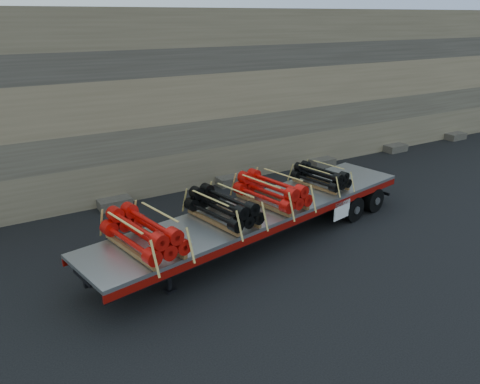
% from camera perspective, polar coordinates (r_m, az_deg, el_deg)
% --- Properties ---
extents(ground, '(120.00, 120.00, 0.00)m').
position_cam_1_polar(ground, '(15.21, 1.22, -5.53)').
color(ground, black).
rests_on(ground, ground).
extents(rock_wall, '(44.00, 3.00, 7.00)m').
position_cam_1_polar(rock_wall, '(19.71, -9.00, 11.06)').
color(rock_wall, '#7A6B54').
rests_on(rock_wall, ground).
extents(trailer, '(11.88, 4.38, 1.17)m').
position_cam_1_polar(trailer, '(14.71, 2.53, -3.98)').
color(trailer, '#ACAFB4').
rests_on(trailer, ground).
extents(bundle_front, '(1.63, 2.59, 0.85)m').
position_cam_1_polar(bundle_front, '(12.03, -11.66, -4.99)').
color(bundle_front, red).
rests_on(bundle_front, trailer).
extents(bundle_midfront, '(1.53, 2.43, 0.80)m').
position_cam_1_polar(bundle_midfront, '(13.38, -2.08, -1.97)').
color(bundle_midfront, black).
rests_on(bundle_midfront, trailer).
extents(bundle_midrear, '(1.59, 2.52, 0.83)m').
position_cam_1_polar(bundle_midrear, '(14.63, 3.87, 0.08)').
color(bundle_midrear, red).
rests_on(bundle_midrear, trailer).
extents(bundle_rear, '(1.30, 2.06, 0.68)m').
position_cam_1_polar(bundle_rear, '(16.37, 9.80, 1.81)').
color(bundle_rear, black).
rests_on(bundle_rear, trailer).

